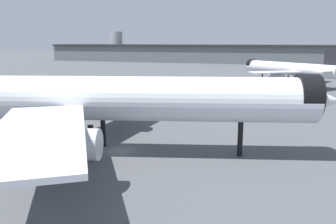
{
  "coord_description": "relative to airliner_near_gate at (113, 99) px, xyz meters",
  "views": [
    {
      "loc": [
        16.91,
        -47.43,
        16.71
      ],
      "look_at": [
        7.65,
        -0.04,
        6.51
      ],
      "focal_mm": 35.95,
      "sensor_mm": 36.0,
      "label": 1
    }
  ],
  "objects": [
    {
      "name": "baggage_cart_trailing",
      "position": [
        4.82,
        38.6,
        -7.35
      ],
      "size": [
        2.5,
        2.77,
        1.82
      ],
      "rotation": [
        0.0,
        0.0,
        5.06
      ],
      "color": "black",
      "rests_on": "ground"
    },
    {
      "name": "airliner_near_gate",
      "position": [
        0.0,
        0.0,
        0.0
      ],
      "size": [
        65.77,
        59.48,
        18.89
      ],
      "rotation": [
        0.0,
        0.0,
        0.13
      ],
      "color": "silver",
      "rests_on": "ground"
    },
    {
      "name": "airliner_far_taxiway",
      "position": [
        38.56,
        92.65,
        -2.23
      ],
      "size": [
        37.54,
        38.64,
        13.82
      ],
      "rotation": [
        0.0,
        0.0,
        2.33
      ],
      "color": "silver",
      "rests_on": "ground"
    },
    {
      "name": "terminal_building",
      "position": [
        -15.38,
        228.33,
        -1.1
      ],
      "size": [
        249.59,
        58.98,
        24.69
      ],
      "rotation": [
        0.0,
        0.0,
        -0.11
      ],
      "color": "slate",
      "rests_on": "ground"
    },
    {
      "name": "ground",
      "position": [
        0.43,
        1.13,
        -8.32
      ],
      "size": [
        900.0,
        900.0,
        0.0
      ],
      "primitive_type": "plane",
      "color": "#4C4F54"
    }
  ]
}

